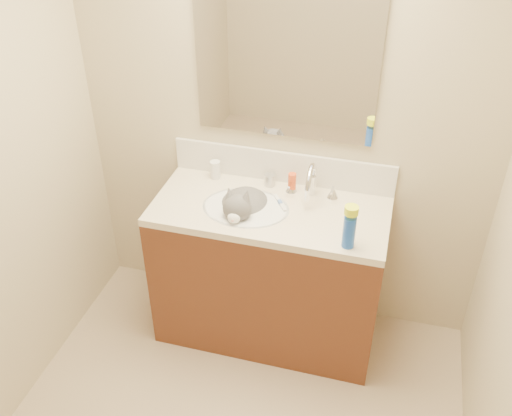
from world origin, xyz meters
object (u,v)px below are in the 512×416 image
Objects in this scene: vanity_cabinet at (269,275)px; pill_bottle at (215,170)px; amber_bottle at (292,182)px; silver_jar at (270,180)px; spray_can at (349,232)px; cat at (244,209)px; basin at (246,219)px; faucet at (311,184)px.

pill_bottle is at bearing 150.51° from vanity_cabinet.
amber_bottle is (0.43, -0.02, 0.00)m from pill_bottle.
vanity_cabinet is 18.32× the size of silver_jar.
spray_can is (0.35, -0.39, 0.03)m from amber_bottle.
silver_jar is 0.41× the size of spray_can.
vanity_cabinet is at bearing -29.49° from pill_bottle.
amber_bottle is (0.21, 0.18, 0.09)m from cat.
basin is 0.38m from faucet.
basin is 0.05m from cat.
pill_bottle is 0.31m from silver_jar.
faucet is 2.78× the size of pill_bottle.
amber_bottle is (0.13, -0.03, 0.02)m from silver_jar.
cat is at bearing -112.05° from silver_jar.
basin is (-0.12, -0.03, 0.38)m from vanity_cabinet.
cat is 0.29m from amber_bottle.
spray_can reaches higher than vanity_cabinet.
vanity_cabinet is 0.54m from amber_bottle.
vanity_cabinet is at bearing 153.79° from spray_can.
amber_bottle reaches higher than pill_bottle.
silver_jar is at bearing 66.70° from cat.
faucet reaches higher than vanity_cabinet.
pill_bottle is at bearing 135.71° from basin.
silver_jar is 0.13m from amber_bottle.
pill_bottle is 0.63× the size of spray_can.
faucet reaches higher than silver_jar.
faucet is at bearing -16.54° from silver_jar.
amber_bottle is (0.19, 0.21, 0.12)m from basin.
silver_jar is at bearing 104.69° from vanity_cabinet.
amber_bottle is at bearing 68.26° from vanity_cabinet.
spray_can reaches higher than silver_jar.
spray_can is (0.42, -0.21, 0.53)m from vanity_cabinet.
spray_can is at bearing -55.02° from faucet.
faucet is 0.72× the size of cat.
cat is 0.61m from spray_can.
faucet is 4.27× the size of silver_jar.
vanity_cabinet is at bearing 14.04° from basin.
cat is (-0.14, -0.00, 0.42)m from vanity_cabinet.
vanity_cabinet is at bearing -142.71° from faucet.
spray_can is (0.48, -0.41, 0.05)m from silver_jar.
vanity_cabinet is at bearing -75.31° from silver_jar.
faucet reaches higher than cat.
vanity_cabinet is 0.40m from basin.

